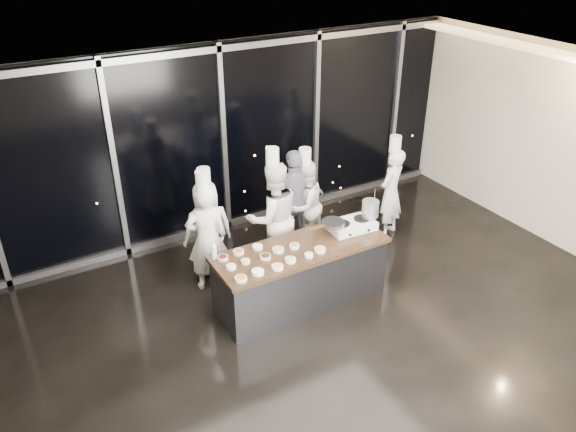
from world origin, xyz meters
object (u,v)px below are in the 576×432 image
at_px(stove, 352,225).
at_px(stock_pot, 370,209).
at_px(frying_pan, 333,223).
at_px(guest, 295,201).
at_px(demo_counter, 301,274).
at_px(chef_center, 273,217).
at_px(chef_far_left, 207,237).
at_px(chef_left, 208,228).
at_px(chef_side, 391,191).
at_px(chef_right, 304,205).

bearing_deg(stove, stock_pot, 0.37).
distance_m(frying_pan, guest, 1.22).
relative_size(demo_counter, frying_pan, 4.22).
distance_m(stove, frying_pan, 0.33).
bearing_deg(frying_pan, chef_center, 124.36).
relative_size(demo_counter, chef_far_left, 1.32).
bearing_deg(chef_left, stove, 150.32).
bearing_deg(stock_pot, chef_far_left, 156.67).
bearing_deg(demo_counter, stock_pot, 2.34).
xyz_separation_m(chef_far_left, chef_side, (3.27, -0.09, -0.04)).
bearing_deg(stove, chef_left, 147.59).
relative_size(demo_counter, chef_side, 1.37).
xyz_separation_m(demo_counter, chef_right, (0.82, 1.26, 0.32)).
bearing_deg(stock_pot, chef_right, 107.29).
bearing_deg(stock_pot, chef_left, 147.66).
bearing_deg(chef_far_left, demo_counter, 142.93).
relative_size(chef_right, chef_side, 0.98).
bearing_deg(chef_left, demo_counter, 128.51).
bearing_deg(chef_center, frying_pan, 125.58).
xyz_separation_m(chef_far_left, chef_left, (0.15, 0.34, -0.07)).
xyz_separation_m(stove, chef_left, (-1.72, 1.26, -0.19)).
bearing_deg(demo_counter, guest, 62.68).
bearing_deg(chef_center, demo_counter, 90.27).
distance_m(chef_right, chef_side, 1.52).
bearing_deg(stock_pot, stove, 176.50).
relative_size(chef_left, guest, 1.01).
distance_m(stove, chef_far_left, 2.09).
xyz_separation_m(frying_pan, chef_center, (-0.50, 0.85, -0.17)).
height_order(chef_center, guest, chef_center).
distance_m(demo_counter, stove, 1.03).
distance_m(frying_pan, chef_left, 1.89).
xyz_separation_m(stove, chef_far_left, (-1.87, 0.92, -0.12)).
height_order(demo_counter, guest, guest).
bearing_deg(demo_counter, stove, 4.32).
xyz_separation_m(frying_pan, chef_far_left, (-1.56, 0.89, -0.23)).
relative_size(stock_pot, guest, 0.14).
height_order(chef_left, chef_center, chef_center).
xyz_separation_m(stove, frying_pan, (-0.31, 0.03, 0.10)).
height_order(stock_pot, chef_left, chef_left).
height_order(chef_left, chef_side, chef_side).
bearing_deg(guest, chef_side, 167.99).
height_order(demo_counter, stove, stove).
height_order(guest, chef_side, chef_side).
height_order(stove, frying_pan, frying_pan).
height_order(stove, chef_right, chef_right).
height_order(stock_pot, chef_far_left, chef_far_left).
height_order(demo_counter, frying_pan, frying_pan).
height_order(demo_counter, chef_right, chef_right).
bearing_deg(stove, chef_far_left, 157.71).
relative_size(stove, chef_side, 0.38).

